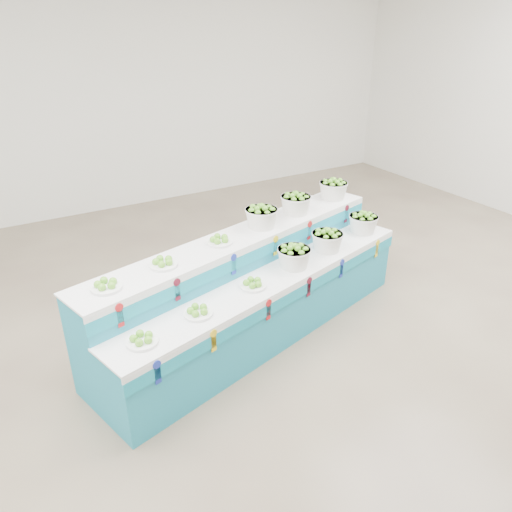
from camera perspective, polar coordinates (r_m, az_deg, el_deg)
name	(u,v)px	position (r m, az deg, el deg)	size (l,w,h in m)	color
ground	(318,351)	(5.03, 7.16, -10.84)	(10.00, 10.00, 0.00)	brown
back_wall	(136,83)	(8.56, -13.69, 18.81)	(10.00, 10.00, 0.00)	silver
display_stand	(256,288)	(5.02, 0.00, -3.69)	(3.66, 0.94, 1.02)	teal
plate_lower_left	(142,338)	(3.95, -13.05, -9.25)	(0.25, 0.25, 0.09)	white
plate_lower_mid	(198,310)	(4.21, -6.73, -6.26)	(0.25, 0.25, 0.09)	white
plate_lower_right	(253,283)	(4.59, -0.35, -3.13)	(0.25, 0.25, 0.09)	white
basket_lower_left	(294,256)	(4.93, 4.40, -0.01)	(0.34, 0.34, 0.24)	silver
basket_lower_mid	(327,240)	(5.32, 8.21, 1.85)	(0.34, 0.34, 0.24)	silver
basket_lower_right	(363,222)	(5.85, 12.27, 3.81)	(0.34, 0.34, 0.24)	silver
plate_upper_left	(106,284)	(4.14, -16.94, -3.13)	(0.25, 0.25, 0.09)	white
plate_upper_mid	(163,262)	(4.39, -10.69, -0.65)	(0.25, 0.25, 0.09)	white
plate_upper_right	(219,239)	(4.75, -4.24, 1.92)	(0.25, 0.25, 0.09)	white
basket_upper_left	(261,216)	(5.09, 0.63, 4.61)	(0.34, 0.34, 0.24)	silver
basket_upper_mid	(296,203)	(5.47, 4.61, 6.11)	(0.34, 0.34, 0.24)	silver
basket_upper_right	(333,189)	(5.98, 8.91, 7.67)	(0.34, 0.34, 0.24)	silver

